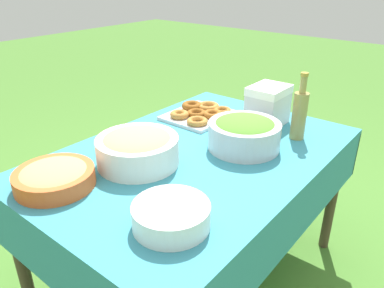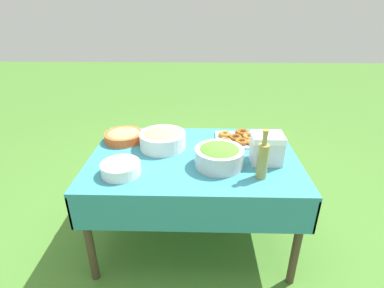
{
  "view_description": "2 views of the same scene",
  "coord_description": "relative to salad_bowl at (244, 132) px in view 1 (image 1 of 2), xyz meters",
  "views": [
    {
      "loc": [
        1.09,
        0.86,
        1.39
      ],
      "look_at": [
        0.06,
        0.03,
        0.76
      ],
      "focal_mm": 35.0,
      "sensor_mm": 36.0,
      "label": 1
    },
    {
      "loc": [
        -0.03,
        1.76,
        1.62
      ],
      "look_at": [
        0.01,
        -0.01,
        0.77
      ],
      "focal_mm": 28.0,
      "sensor_mm": 36.0,
      "label": 2
    }
  ],
  "objects": [
    {
      "name": "ground_plane",
      "position": [
        0.16,
        -0.13,
        -0.76
      ],
      "size": [
        14.0,
        14.0,
        0.0
      ],
      "primitive_type": "plane",
      "color": "#477A2D"
    },
    {
      "name": "salad_bowl",
      "position": [
        0.0,
        0.0,
        0.0
      ],
      "size": [
        0.3,
        0.3,
        0.13
      ],
      "color": "silver",
      "rests_on": "picnic_table"
    },
    {
      "name": "olive_oil_bottle",
      "position": [
        -0.24,
        0.13,
        0.05
      ],
      "size": [
        0.06,
        0.06,
        0.3
      ],
      "color": "#998E4C",
      "rests_on": "picnic_table"
    },
    {
      "name": "pasta_bowl",
      "position": [
        0.38,
        -0.24,
        -0.0
      ],
      "size": [
        0.32,
        0.32,
        0.13
      ],
      "color": "white",
      "rests_on": "picnic_table"
    },
    {
      "name": "donut_platter",
      "position": [
        -0.17,
        -0.36,
        -0.05
      ],
      "size": [
        0.34,
        0.29,
        0.05
      ],
      "color": "silver",
      "rests_on": "picnic_table"
    },
    {
      "name": "picnic_table",
      "position": [
        0.16,
        -0.13,
        -0.16
      ],
      "size": [
        1.37,
        0.93,
        0.69
      ],
      "color": "teal",
      "rests_on": "ground_plane"
    },
    {
      "name": "cooler_box",
      "position": [
        -0.3,
        -0.05,
        0.02
      ],
      "size": [
        0.19,
        0.16,
        0.19
      ],
      "color": "silver",
      "rests_on": "picnic_table"
    },
    {
      "name": "plate_stack",
      "position": [
        0.59,
        0.11,
        -0.03
      ],
      "size": [
        0.23,
        0.23,
        0.07
      ],
      "color": "white",
      "rests_on": "picnic_table"
    },
    {
      "name": "bread_bowl",
      "position": [
        0.68,
        -0.35,
        -0.03
      ],
      "size": [
        0.28,
        0.28,
        0.08
      ],
      "color": "#E05B28",
      "rests_on": "picnic_table"
    }
  ]
}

